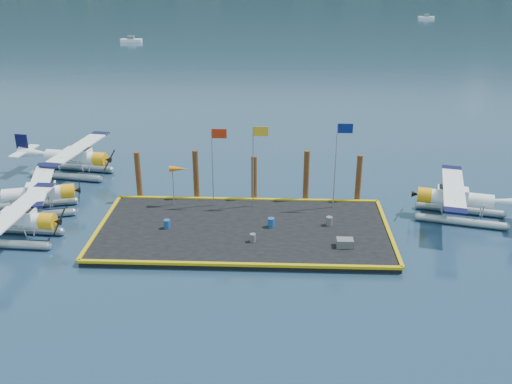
% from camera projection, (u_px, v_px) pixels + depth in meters
% --- Properties ---
extents(ground, '(4000.00, 4000.00, 0.00)m').
position_uv_depth(ground, '(244.00, 233.00, 39.72)').
color(ground, navy).
rests_on(ground, ground).
extents(dock, '(20.00, 10.00, 0.40)m').
position_uv_depth(dock, '(244.00, 231.00, 39.64)').
color(dock, black).
rests_on(dock, ground).
extents(dock_bumpers, '(20.25, 10.25, 0.18)m').
position_uv_depth(dock_bumpers, '(243.00, 227.00, 39.53)').
color(dock_bumpers, '#C4A20B').
rests_on(dock_bumpers, dock).
extents(seaplane_a, '(8.29, 9.13, 3.25)m').
position_uv_depth(seaplane_a, '(15.00, 222.00, 38.15)').
color(seaplane_a, '#8F969C').
rests_on(seaplane_a, ground).
extents(seaplane_b, '(8.36, 9.02, 3.20)m').
position_uv_depth(seaplane_b, '(37.00, 196.00, 42.33)').
color(seaplane_b, '#8F969C').
rests_on(seaplane_b, ground).
extents(seaplane_c, '(8.90, 9.75, 3.45)m').
position_uv_depth(seaplane_c, '(74.00, 159.00, 49.45)').
color(seaplane_c, '#8F969C').
rests_on(seaplane_c, ground).
extents(seaplane_d, '(8.58, 9.28, 3.29)m').
position_uv_depth(seaplane_d, '(457.00, 201.00, 41.37)').
color(seaplane_d, '#8F969C').
rests_on(seaplane_d, ground).
extents(drum_0, '(0.44, 0.44, 0.62)m').
position_uv_depth(drum_0, '(167.00, 224.00, 39.46)').
color(drum_0, '#1A4690').
rests_on(drum_0, dock).
extents(drum_1, '(0.40, 0.40, 0.56)m').
position_uv_depth(drum_1, '(253.00, 238.00, 37.62)').
color(drum_1, '#57575C').
rests_on(drum_1, dock).
extents(drum_2, '(0.47, 0.47, 0.66)m').
position_uv_depth(drum_2, '(271.00, 223.00, 39.61)').
color(drum_2, '#1A4690').
rests_on(drum_2, dock).
extents(drum_4, '(0.45, 0.45, 0.63)m').
position_uv_depth(drum_4, '(329.00, 221.00, 39.89)').
color(drum_4, '#57575C').
rests_on(drum_4, dock).
extents(crate, '(1.08, 0.72, 0.54)m').
position_uv_depth(crate, '(345.00, 243.00, 36.99)').
color(crate, '#57575C').
rests_on(crate, dock).
extents(flagpole_red, '(1.14, 0.08, 6.00)m').
position_uv_depth(flagpole_red, '(215.00, 155.00, 41.59)').
color(flagpole_red, '#9A9BA2').
rests_on(flagpole_red, dock).
extents(flagpole_yellow, '(1.14, 0.08, 6.20)m').
position_uv_depth(flagpole_yellow, '(256.00, 154.00, 41.43)').
color(flagpole_yellow, '#9A9BA2').
rests_on(flagpole_yellow, dock).
extents(flagpole_blue, '(1.14, 0.08, 6.50)m').
position_uv_depth(flagpole_blue, '(339.00, 153.00, 41.14)').
color(flagpole_blue, '#9A9BA2').
rests_on(flagpole_blue, dock).
extents(windsock, '(1.40, 0.44, 3.12)m').
position_uv_depth(windsock, '(179.00, 170.00, 42.15)').
color(windsock, '#9A9BA2').
rests_on(windsock, dock).
extents(piling_0, '(0.44, 0.44, 4.00)m').
position_uv_depth(piling_0, '(138.00, 177.00, 44.24)').
color(piling_0, '#462514').
rests_on(piling_0, ground).
extents(piling_1, '(0.44, 0.44, 4.20)m').
position_uv_depth(piling_1, '(196.00, 176.00, 44.02)').
color(piling_1, '#462514').
rests_on(piling_1, ground).
extents(piling_2, '(0.44, 0.44, 3.80)m').
position_uv_depth(piling_2, '(254.00, 180.00, 43.93)').
color(piling_2, '#462514').
rests_on(piling_2, ground).
extents(piling_3, '(0.44, 0.44, 4.30)m').
position_uv_depth(piling_3, '(306.00, 177.00, 43.68)').
color(piling_3, '#462514').
rests_on(piling_3, ground).
extents(piling_4, '(0.44, 0.44, 4.00)m').
position_uv_depth(piling_4, '(358.00, 180.00, 43.58)').
color(piling_4, '#462514').
rests_on(piling_4, ground).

